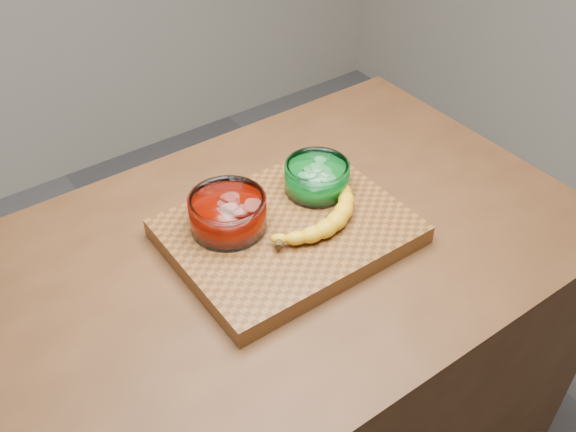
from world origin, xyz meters
TOP-DOWN VIEW (x-y plane):
  - counter at (0.00, 0.00)m, footprint 1.20×0.80m
  - cutting_board at (0.00, 0.00)m, footprint 0.45×0.35m
  - bowl_red at (-0.10, 0.06)m, footprint 0.15×0.15m
  - bowl_green at (0.11, 0.05)m, footprint 0.13×0.13m
  - banana at (0.05, -0.02)m, footprint 0.26×0.16m

SIDE VIEW (x-z plane):
  - counter at x=0.00m, z-range 0.00..0.90m
  - cutting_board at x=0.00m, z-range 0.90..0.94m
  - banana at x=0.05m, z-range 0.94..0.98m
  - bowl_green at x=0.11m, z-range 0.94..1.00m
  - bowl_red at x=-0.10m, z-range 0.94..1.01m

